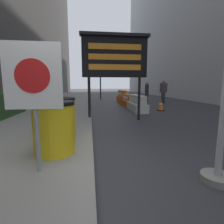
% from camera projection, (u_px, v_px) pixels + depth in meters
% --- Properties ---
extents(ground_plane, '(120.00, 120.00, 0.00)m').
position_uv_depth(ground_plane, '(94.00, 169.00, 2.84)').
color(ground_plane, '#2D2D33').
extents(barrel_drum_foreground, '(0.73, 0.73, 0.92)m').
position_uv_depth(barrel_drum_foreground, '(54.00, 127.00, 3.06)').
color(barrel_drum_foreground, yellow).
rests_on(barrel_drum_foreground, sidewalk_left).
extents(barrel_drum_middle, '(0.73, 0.73, 0.92)m').
position_uv_depth(barrel_drum_middle, '(59.00, 118.00, 3.92)').
color(barrel_drum_middle, yellow).
rests_on(barrel_drum_middle, sidewalk_left).
extents(warning_sign, '(0.73, 0.08, 1.74)m').
position_uv_depth(warning_sign, '(34.00, 84.00, 2.27)').
color(warning_sign, gray).
rests_on(warning_sign, sidewalk_left).
extents(message_board, '(2.50, 0.36, 3.16)m').
position_uv_depth(message_board, '(115.00, 57.00, 6.37)').
color(message_board, black).
rests_on(message_board, ground_plane).
extents(jersey_barrier_white, '(0.62, 2.13, 0.83)m').
position_uv_depth(jersey_barrier_white, '(137.00, 104.00, 9.14)').
color(jersey_barrier_white, silver).
rests_on(jersey_barrier_white, ground_plane).
extents(jersey_barrier_orange_far, '(0.57, 1.88, 0.75)m').
position_uv_depth(jersey_barrier_orange_far, '(128.00, 101.00, 11.36)').
color(jersey_barrier_orange_far, orange).
rests_on(jersey_barrier_orange_far, ground_plane).
extents(jersey_barrier_orange_near, '(0.55, 1.91, 0.94)m').
position_uv_depth(jersey_barrier_orange_near, '(122.00, 97.00, 13.37)').
color(jersey_barrier_orange_near, orange).
rests_on(jersey_barrier_orange_near, ground_plane).
extents(traffic_cone_near, '(0.35, 0.35, 0.62)m').
position_uv_depth(traffic_cone_near, '(161.00, 105.00, 9.27)').
color(traffic_cone_near, black).
rests_on(traffic_cone_near, ground_plane).
extents(traffic_cone_mid, '(0.41, 0.41, 0.74)m').
position_uv_depth(traffic_cone_mid, '(130.00, 98.00, 13.26)').
color(traffic_cone_mid, black).
rests_on(traffic_cone_mid, ground_plane).
extents(traffic_cone_far, '(0.42, 0.42, 0.74)m').
position_uv_depth(traffic_cone_far, '(126.00, 96.00, 15.15)').
color(traffic_cone_far, black).
rests_on(traffic_cone_far, ground_plane).
extents(traffic_light_near_curb, '(0.28, 0.44, 3.51)m').
position_uv_depth(traffic_light_near_curb, '(100.00, 72.00, 16.08)').
color(traffic_light_near_curb, '#2D2D30').
rests_on(traffic_light_near_curb, ground_plane).
extents(pedestrian_worker, '(0.47, 0.30, 1.71)m').
position_uv_depth(pedestrian_worker, '(163.00, 90.00, 12.57)').
color(pedestrian_worker, '#333338').
rests_on(pedestrian_worker, ground_plane).
extents(pedestrian_passerby, '(0.40, 0.49, 1.62)m').
position_uv_depth(pedestrian_passerby, '(147.00, 90.00, 13.33)').
color(pedestrian_passerby, '#333338').
rests_on(pedestrian_passerby, ground_plane).
extents(steel_pole_right, '(0.44, 0.44, 3.19)m').
position_uv_depth(steel_pole_right, '(223.00, 116.00, 2.33)').
color(steel_pole_right, gray).
rests_on(steel_pole_right, ground_plane).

